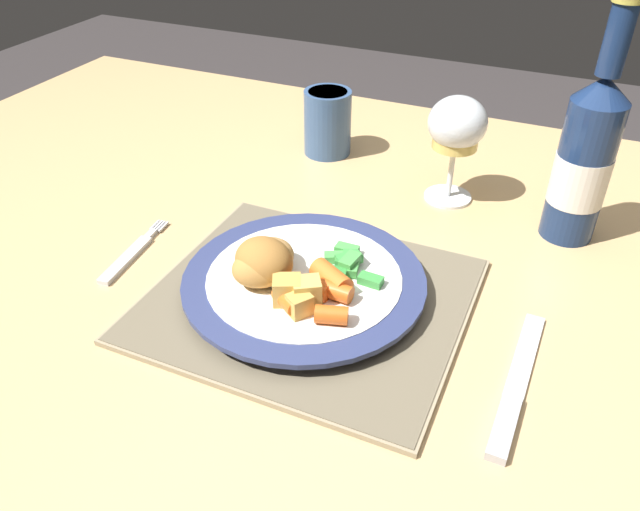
# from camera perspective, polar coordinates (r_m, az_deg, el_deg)

# --- Properties ---
(dining_table) EXTENTS (1.36, 0.91, 0.74)m
(dining_table) POSITION_cam_1_polar(r_m,az_deg,el_deg) (0.80, -1.30, -3.44)
(dining_table) COLOR tan
(dining_table) RESTS_ON ground
(placemat) EXTENTS (0.32, 0.29, 0.01)m
(placemat) POSITION_cam_1_polar(r_m,az_deg,el_deg) (0.65, -1.07, -4.02)
(placemat) COLOR gray
(placemat) RESTS_ON dining_table
(dinner_plate) EXTENTS (0.25, 0.25, 0.02)m
(dinner_plate) POSITION_cam_1_polar(r_m,az_deg,el_deg) (0.65, -1.45, -2.54)
(dinner_plate) COLOR white
(dinner_plate) RESTS_ON placemat
(breaded_croquettes) EXTENTS (0.08, 0.09, 0.05)m
(breaded_croquettes) POSITION_cam_1_polar(r_m,az_deg,el_deg) (0.63, -5.07, -0.55)
(breaded_croquettes) COLOR #B77F3D
(breaded_croquettes) RESTS_ON dinner_plate
(green_beans_pile) EXTENTS (0.07, 0.09, 0.02)m
(green_beans_pile) POSITION_cam_1_polar(r_m,az_deg,el_deg) (0.65, 2.38, -0.90)
(green_beans_pile) COLOR green
(green_beans_pile) RESTS_ON dinner_plate
(glazed_carrots) EXTENTS (0.08, 0.08, 0.02)m
(glazed_carrots) POSITION_cam_1_polar(r_m,az_deg,el_deg) (0.61, 0.01, -3.19)
(glazed_carrots) COLOR orange
(glazed_carrots) RESTS_ON dinner_plate
(fork) EXTENTS (0.03, 0.13, 0.01)m
(fork) POSITION_cam_1_polar(r_m,az_deg,el_deg) (0.75, -16.93, 0.06)
(fork) COLOR silver
(fork) RESTS_ON dining_table
(table_knife) EXTENTS (0.02, 0.19, 0.01)m
(table_knife) POSITION_cam_1_polar(r_m,az_deg,el_deg) (0.58, 17.32, -11.91)
(table_knife) COLOR silver
(table_knife) RESTS_ON dining_table
(wine_glass) EXTENTS (0.07, 0.07, 0.14)m
(wine_glass) POSITION_cam_1_polar(r_m,az_deg,el_deg) (0.80, 12.40, 11.28)
(wine_glass) COLOR silver
(wine_glass) RESTS_ON dining_table
(bottle) EXTENTS (0.06, 0.06, 0.28)m
(bottle) POSITION_cam_1_polar(r_m,az_deg,el_deg) (0.77, 23.06, 8.16)
(bottle) COLOR navy
(bottle) RESTS_ON dining_table
(roast_potatoes) EXTENTS (0.05, 0.05, 0.03)m
(roast_potatoes) POSITION_cam_1_polar(r_m,az_deg,el_deg) (0.60, -2.09, -3.51)
(roast_potatoes) COLOR #DBB256
(roast_potatoes) RESTS_ON dinner_plate
(drinking_cup) EXTENTS (0.07, 0.07, 0.09)m
(drinking_cup) POSITION_cam_1_polar(r_m,az_deg,el_deg) (0.93, 0.69, 12.19)
(drinking_cup) COLOR #385684
(drinking_cup) RESTS_ON dining_table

